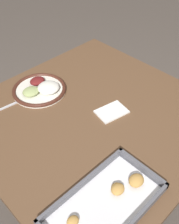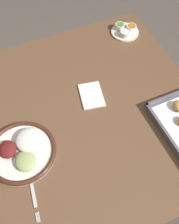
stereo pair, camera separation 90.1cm
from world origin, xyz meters
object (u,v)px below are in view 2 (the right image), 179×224
dinner_plate (22,150)px  fork (33,192)px  napkin (91,95)px  saucer_plate (125,30)px

dinner_plate → fork: dinner_plate is taller
fork → napkin: (-0.32, 0.39, 0.00)m
fork → saucer_plate: saucer_plate is taller
napkin → fork: bearing=-50.0°
fork → dinner_plate: bearing=-176.8°
saucer_plate → napkin: size_ratio=0.94×
dinner_plate → napkin: 0.40m
dinner_plate → saucer_plate: dinner_plate is taller
dinner_plate → fork: size_ratio=1.41×
fork → napkin: 0.50m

